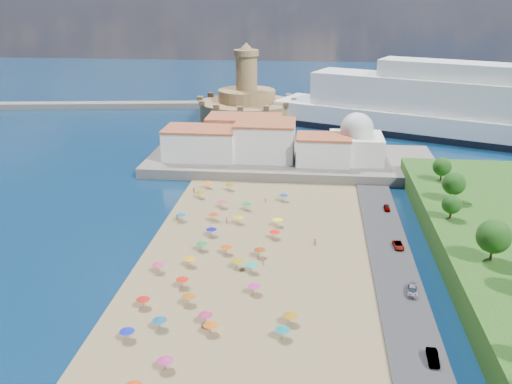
# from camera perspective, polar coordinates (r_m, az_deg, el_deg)

# --- Properties ---
(ground) EXTENTS (700.00, 700.00, 0.00)m
(ground) POSITION_cam_1_polar(r_m,az_deg,el_deg) (115.16, -3.32, -7.87)
(ground) COLOR #071938
(ground) RESTS_ON ground
(terrace) EXTENTS (90.00, 36.00, 3.00)m
(terrace) POSITION_cam_1_polar(r_m,az_deg,el_deg) (181.33, 3.49, 3.08)
(terrace) COLOR #59544C
(terrace) RESTS_ON ground
(jetty) EXTENTS (18.00, 70.00, 2.40)m
(jetty) POSITION_cam_1_polar(r_m,az_deg,el_deg) (217.02, -1.90, 5.81)
(jetty) COLOR #59544C
(jetty) RESTS_ON ground
(breakwater) EXTENTS (199.03, 34.77, 2.60)m
(breakwater) POSITION_cam_1_polar(r_m,az_deg,el_deg) (288.52, -20.47, 8.10)
(breakwater) COLOR #59544C
(breakwater) RESTS_ON ground
(waterfront_buildings) EXTENTS (57.00, 29.00, 11.00)m
(waterfront_buildings) POSITION_cam_1_polar(r_m,az_deg,el_deg) (181.24, -0.60, 5.20)
(waterfront_buildings) COLOR silver
(waterfront_buildings) RESTS_ON terrace
(domed_building) EXTENTS (16.00, 16.00, 15.00)m
(domed_building) POSITION_cam_1_polar(r_m,az_deg,el_deg) (177.71, 9.99, 4.98)
(domed_building) COLOR silver
(domed_building) RESTS_ON terrace
(fortress) EXTENTS (40.00, 40.00, 32.40)m
(fortress) POSITION_cam_1_polar(r_m,az_deg,el_deg) (244.90, -0.95, 8.74)
(fortress) COLOR #A47D52
(fortress) RESTS_ON ground
(cruise_ship) EXTENTS (153.76, 83.74, 34.40)m
(cruise_ship) POSITION_cam_1_polar(r_m,az_deg,el_deg) (224.81, 21.27, 7.33)
(cruise_ship) COLOR black
(cruise_ship) RESTS_ON ground
(beach_parasols) EXTENTS (31.35, 115.29, 2.20)m
(beach_parasols) POSITION_cam_1_polar(r_m,az_deg,el_deg) (103.31, -5.22, -10.03)
(beach_parasols) COLOR gray
(beach_parasols) RESTS_ON beach
(beachgoers) EXTENTS (34.45, 102.59, 1.76)m
(beachgoers) POSITION_cam_1_polar(r_m,az_deg,el_deg) (119.82, -3.73, -6.14)
(beachgoers) COLOR tan
(beachgoers) RESTS_ON beach
(parked_cars) EXTENTS (2.44, 79.39, 1.43)m
(parked_cars) POSITION_cam_1_polar(r_m,az_deg,el_deg) (107.98, 15.46, -9.80)
(parked_cars) COLOR gray
(parked_cars) RESTS_ON promenade
(hillside_trees) EXTENTS (16.24, 110.36, 8.02)m
(hillside_trees) POSITION_cam_1_polar(r_m,az_deg,el_deg) (107.53, 22.87, -5.55)
(hillside_trees) COLOR #382314
(hillside_trees) RESTS_ON hillside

